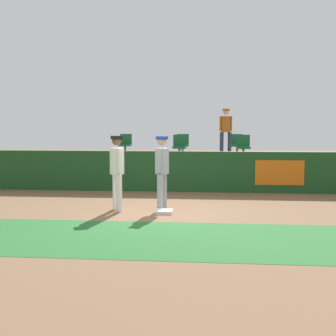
{
  "coord_description": "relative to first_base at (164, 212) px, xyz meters",
  "views": [
    {
      "loc": [
        1.11,
        -10.31,
        2.05
      ],
      "look_at": [
        0.03,
        1.01,
        1.0
      ],
      "focal_mm": 47.03,
      "sensor_mm": 36.0,
      "label": 1
    }
  ],
  "objects": [
    {
      "name": "field_wall",
      "position": [
        -0.01,
        3.68,
        0.61
      ],
      "size": [
        18.0,
        0.26,
        1.29
      ],
      "color": "#19471E",
      "rests_on": "ground_plane"
    },
    {
      "name": "seat_back_left",
      "position": [
        -2.27,
        6.92,
        1.39
      ],
      "size": [
        0.47,
        0.44,
        0.84
      ],
      "color": "#4C4C51",
      "rests_on": "bleacher_platform"
    },
    {
      "name": "ground_plane",
      "position": [
        -0.03,
        -0.01,
        -0.04
      ],
      "size": [
        60.0,
        60.0,
        0.0
      ],
      "primitive_type": "plane",
      "color": "brown"
    },
    {
      "name": "seat_back_right",
      "position": [
        2.12,
        6.92,
        1.39
      ],
      "size": [
        0.45,
        0.44,
        0.84
      ],
      "color": "#4C4C51",
      "rests_on": "bleacher_platform"
    },
    {
      "name": "first_base",
      "position": [
        0.0,
        0.0,
        0.0
      ],
      "size": [
        0.4,
        0.4,
        0.08
      ],
      "primitive_type": "cube",
      "color": "white",
      "rests_on": "ground_plane"
    },
    {
      "name": "bleacher_platform",
      "position": [
        -0.03,
        6.25,
        0.44
      ],
      "size": [
        18.0,
        4.8,
        0.96
      ],
      "primitive_type": "cube",
      "color": "#59595E",
      "rests_on": "ground_plane"
    },
    {
      "name": "seat_front_center",
      "position": [
        0.01,
        5.12,
        1.39
      ],
      "size": [
        0.47,
        0.44,
        0.84
      ],
      "color": "#4C4C51",
      "rests_on": "bleacher_platform"
    },
    {
      "name": "player_runner_visitor",
      "position": [
        -0.1,
        0.48,
        1.02
      ],
      "size": [
        0.4,
        0.51,
        1.84
      ],
      "rotation": [
        0.0,
        0.0,
        -1.74
      ],
      "color": "#9EA3AD",
      "rests_on": "ground_plane"
    },
    {
      "name": "seat_front_right",
      "position": [
        2.23,
        5.12,
        1.39
      ],
      "size": [
        0.46,
        0.44,
        0.84
      ],
      "color": "#4C4C51",
      "rests_on": "bleacher_platform"
    },
    {
      "name": "grass_foreground_strip",
      "position": [
        -0.03,
        -2.38,
        -0.04
      ],
      "size": [
        18.0,
        2.8,
        0.01
      ],
      "primitive_type": "cube",
      "color": "#26662B",
      "rests_on": "ground_plane"
    },
    {
      "name": "seat_back_center",
      "position": [
        0.01,
        6.92,
        1.39
      ],
      "size": [
        0.46,
        0.44,
        0.84
      ],
      "color": "#4C4C51",
      "rests_on": "bleacher_platform"
    },
    {
      "name": "player_fielder_home",
      "position": [
        -1.19,
        0.26,
        1.03
      ],
      "size": [
        0.47,
        0.59,
        1.85
      ],
      "rotation": [
        0.0,
        0.0,
        -1.12
      ],
      "color": "white",
      "rests_on": "ground_plane"
    },
    {
      "name": "spectator_hooded",
      "position": [
        1.71,
        7.7,
        1.99
      ],
      "size": [
        0.51,
        0.41,
        1.84
      ],
      "rotation": [
        0.0,
        0.0,
        3.34
      ],
      "color": "#33384C",
      "rests_on": "bleacher_platform"
    }
  ]
}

